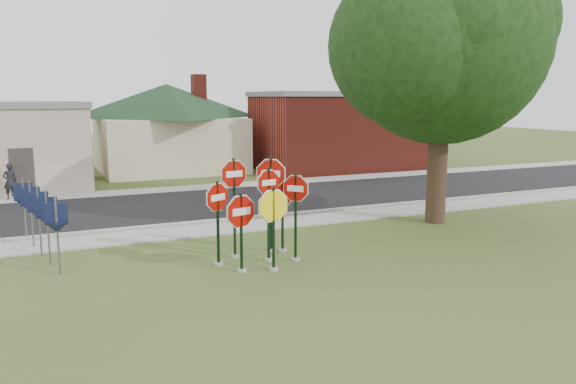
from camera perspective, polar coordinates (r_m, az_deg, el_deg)
name	(u,v)px	position (r m, az deg, el deg)	size (l,w,h in m)	color
ground	(281,277)	(14.06, -0.67, -8.64)	(120.00, 120.00, 0.00)	#3E5520
sidewalk_near	(216,229)	(19.04, -7.29, -3.75)	(60.00, 1.60, 0.06)	gray
road	(184,206)	(23.29, -10.51, -1.41)	(60.00, 7.00, 0.04)	black
sidewalk_far	(162,190)	(27.43, -12.64, 0.19)	(60.00, 1.60, 0.06)	gray
curb	(208,222)	(19.96, -8.12, -3.03)	(60.00, 0.20, 0.14)	gray
stop_sign_center	(268,202)	(15.02, -2.00, -1.05)	(0.95, 0.25, 2.65)	gray
stop_sign_yellow	(273,218)	(14.23, -1.49, -2.66)	(1.17, 0.24, 2.28)	gray
stop_sign_left	(241,222)	(14.17, -4.79, -3.10)	(1.12, 0.30, 2.15)	gray
stop_sign_right	(296,206)	(15.07, 0.78, -1.39)	(0.70, 0.74, 2.50)	gray
stop_sign_back_right	(271,189)	(15.92, -1.75, 0.29)	(1.00, 0.64, 2.86)	gray
stop_sign_back_left	(234,193)	(15.39, -5.50, -0.13)	(1.05, 0.24, 2.87)	gray
stop_sign_far_right	(283,207)	(16.00, -0.56, -1.53)	(0.30, 1.00, 2.19)	gray
stop_sign_far_left	(218,212)	(14.76, -7.16, -2.06)	(0.94, 0.48, 2.36)	gray
route_sign_row	(39,213)	(17.05, -23.99, -1.98)	(1.43, 4.63, 2.00)	#59595E
building_house	(167,110)	(35.03, -12.19, 8.14)	(11.60, 11.60, 6.20)	beige
building_brick	(340,130)	(35.34, 5.28, 6.31)	(10.20, 6.20, 4.75)	maroon
oak_tree	(443,40)	(20.40, 15.44, 14.70)	(10.72, 10.12, 9.90)	black
bg_tree_right	(403,83)	(47.02, 11.61, 10.83)	(5.60, 5.60, 8.40)	black
pedestrian	(10,181)	(26.97, -26.41, 0.99)	(0.57, 0.37, 1.55)	black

